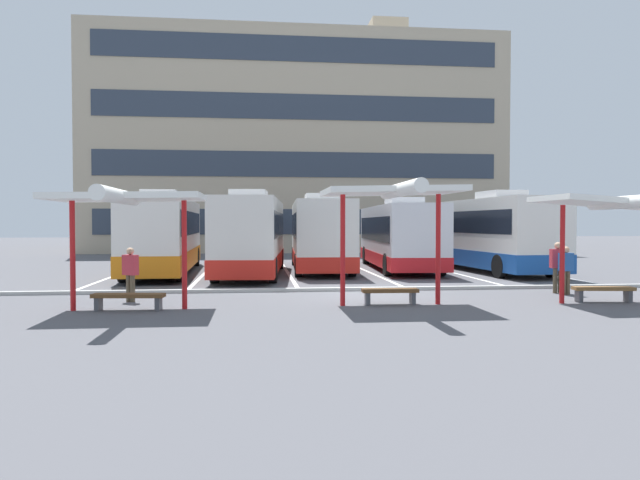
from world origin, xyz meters
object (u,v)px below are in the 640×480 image
waiting_passenger_1 (558,264)px  bench_0 (128,298)px  coach_bus_1 (252,236)px  waiting_passenger_0 (130,271)px  waiting_shelter_0 (126,200)px  coach_bus_0 (165,236)px  bench_1 (390,293)px  bench_2 (603,291)px  coach_bus_3 (399,237)px  coach_bus_2 (320,235)px  waiting_shelter_1 (393,194)px  coach_bus_4 (488,234)px  waiting_shelter_2 (612,205)px  waiting_passenger_2 (566,267)px

waiting_passenger_1 → bench_0: bearing=-169.7°
coach_bus_1 → waiting_passenger_0: 9.24m
waiting_shelter_0 → coach_bus_0: bearing=94.0°
waiting_shelter_0 → bench_1: waiting_shelter_0 is taller
bench_0 → bench_1: (7.15, 0.37, -0.01)m
coach_bus_1 → bench_2: (10.32, -10.09, -1.39)m
waiting_passenger_0 → waiting_passenger_1: waiting_passenger_1 is taller
waiting_shelter_0 → waiting_passenger_1: waiting_shelter_0 is taller
bench_0 → bench_2: bearing=0.8°
coach_bus_3 → waiting_passenger_0: bearing=-134.2°
bench_2 → bench_1: bearing=178.4°
coach_bus_2 → waiting_passenger_1: size_ratio=6.26×
waiting_shelter_1 → coach_bus_2: bearing=93.0°
coach_bus_3 → coach_bus_4: 4.30m
bench_0 → bench_2: same height
coach_bus_3 → bench_0: coach_bus_3 is taller
bench_1 → waiting_shelter_2: 6.84m
bench_0 → coach_bus_0: bearing=94.0°
coach_bus_0 → coach_bus_2: size_ratio=1.11×
waiting_shelter_1 → waiting_shelter_2: size_ratio=1.05×
coach_bus_1 → waiting_shelter_0: coach_bus_1 is taller
waiting_shelter_0 → waiting_passenger_2: 13.64m
coach_bus_1 → waiting_passenger_2: size_ratio=6.65×
waiting_passenger_2 → coach_bus_1: bearing=140.7°
coach_bus_1 → bench_1: size_ratio=6.45×
coach_bus_0 → coach_bus_3: 11.37m
coach_bus_2 → bench_1: bearing=-87.0°
waiting_passenger_1 → coach_bus_1: bearing=142.1°
bench_1 → waiting_shelter_1: bearing=-90.0°
bench_2 → waiting_passenger_2: waiting_passenger_2 is taller
waiting_passenger_0 → bench_0: bearing=-80.0°
coach_bus_2 → coach_bus_3: bearing=1.6°
waiting_passenger_1 → bench_1: bearing=-161.5°
coach_bus_2 → coach_bus_0: bearing=-173.2°
bench_1 → waiting_passenger_1: waiting_passenger_1 is taller
waiting_shelter_1 → bench_1: bearing=90.0°
coach_bus_4 → waiting_shelter_0: (-14.50, -11.44, 1.15)m
waiting_passenger_1 → waiting_passenger_2: (0.04, -0.44, -0.09)m
waiting_passenger_2 → waiting_passenger_0: bearing=-179.1°
coach_bus_1 → coach_bus_4: coach_bus_4 is taller
coach_bus_0 → bench_0: (0.83, -11.87, -1.40)m
coach_bus_2 → bench_0: coach_bus_2 is taller
bench_2 → coach_bus_3: bearing=103.3°
waiting_passenger_0 → bench_2: bearing=-6.5°
bench_1 → waiting_passenger_0: waiting_passenger_0 is taller
coach_bus_1 → waiting_passenger_0: size_ratio=6.50×
coach_bus_0 → waiting_shelter_0: size_ratio=2.62×
coach_bus_4 → bench_0: coach_bus_4 is taller
waiting_shelter_2 → bench_2: size_ratio=2.37×
coach_bus_1 → waiting_passenger_1: 12.82m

